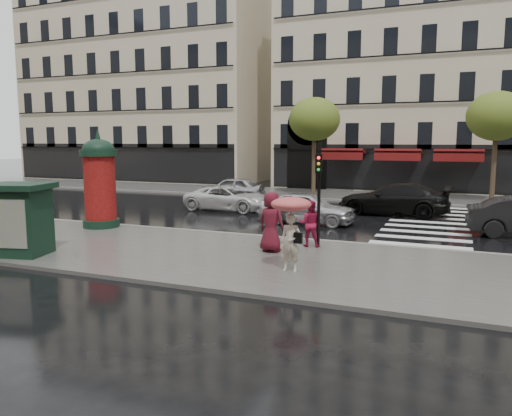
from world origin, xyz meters
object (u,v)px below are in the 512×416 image
at_px(car_silver, 307,208).
at_px(car_white, 228,198).
at_px(woman_umbrella, 291,221).
at_px(morris_column, 100,180).
at_px(man_burgundy, 271,222).
at_px(woman_red, 310,223).
at_px(newsstand, 20,218).
at_px(car_black, 393,199).
at_px(traffic_light, 319,184).
at_px(car_far_silver, 231,188).

bearing_deg(car_silver, car_white, 65.36).
distance_m(woman_umbrella, morris_column, 10.56).
distance_m(woman_umbrella, car_silver, 8.92).
bearing_deg(man_burgundy, car_silver, -69.64).
xyz_separation_m(woman_umbrella, man_burgundy, (-1.39, 2.12, -0.44)).
bearing_deg(woman_red, newsstand, 21.13).
xyz_separation_m(woman_red, car_silver, (-1.67, 5.21, -0.18)).
height_order(man_burgundy, car_white, man_burgundy).
xyz_separation_m(morris_column, car_silver, (7.70, 4.78, -1.39)).
bearing_deg(car_black, man_burgundy, -12.62).
height_order(woman_red, newsstand, newsstand).
relative_size(man_burgundy, traffic_light, 0.55).
height_order(car_silver, car_far_silver, car_silver).
relative_size(newsstand, car_far_silver, 0.53).
height_order(woman_red, traffic_light, traffic_light).
bearing_deg(morris_column, car_far_silver, 87.83).
relative_size(woman_umbrella, car_silver, 0.50).
bearing_deg(traffic_light, car_silver, 110.61).
distance_m(man_burgundy, morris_column, 8.66).
height_order(woman_red, car_white, woman_red).
bearing_deg(woman_umbrella, newsstand, -170.99).
bearing_deg(car_white, car_black, -77.30).
xyz_separation_m(woman_umbrella, traffic_light, (-0.13, 3.35, 0.75)).
bearing_deg(morris_column, car_black, 39.83).
bearing_deg(newsstand, man_burgundy, 25.62).
distance_m(woman_red, newsstand, 9.54).
xyz_separation_m(woman_umbrella, car_far_silver, (-9.36, 15.84, -0.82)).
bearing_deg(morris_column, car_white, 71.26).
height_order(woman_umbrella, car_white, woman_umbrella).
height_order(man_burgundy, morris_column, morris_column).
bearing_deg(morris_column, woman_umbrella, -21.43).
distance_m(traffic_light, newsstand, 9.82).
bearing_deg(car_silver, morris_column, 123.40).
bearing_deg(traffic_light, car_black, 82.39).
bearing_deg(newsstand, traffic_light, 28.95).
xyz_separation_m(woman_umbrella, woman_red, (-0.45, 3.42, -0.63)).
height_order(newsstand, car_far_silver, newsstand).
distance_m(woman_umbrella, car_far_silver, 18.42).
distance_m(car_black, car_far_silver, 10.89).
bearing_deg(car_black, car_silver, -36.29).
distance_m(woman_red, car_silver, 5.48).
distance_m(man_burgundy, car_far_silver, 15.87).
xyz_separation_m(traffic_light, car_far_silver, (-9.23, 12.49, -1.57)).
bearing_deg(car_far_silver, car_silver, 37.64).
height_order(woman_red, morris_column, morris_column).
xyz_separation_m(man_burgundy, traffic_light, (1.25, 1.23, 1.19)).
relative_size(woman_umbrella, woman_red, 1.35).
distance_m(car_silver, car_white, 5.80).
xyz_separation_m(car_white, car_far_silver, (-2.04, 4.65, 0.07)).
bearing_deg(car_far_silver, car_white, 16.17).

